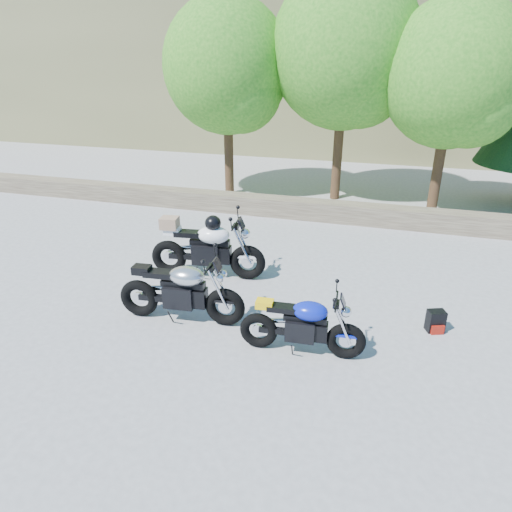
# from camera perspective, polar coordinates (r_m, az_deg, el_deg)

# --- Properties ---
(ground) EXTENTS (90.00, 90.00, 0.00)m
(ground) POSITION_cam_1_polar(r_m,az_deg,el_deg) (7.77, -3.53, -7.77)
(ground) COLOR gray
(ground) RESTS_ON ground
(stone_wall) EXTENTS (22.00, 0.55, 0.50)m
(stone_wall) POSITION_cam_1_polar(r_m,az_deg,el_deg) (12.52, 4.96, 5.98)
(stone_wall) COLOR brown
(stone_wall) RESTS_ON ground
(tree_decid_left) EXTENTS (3.67, 3.67, 5.62)m
(tree_decid_left) POSITION_cam_1_polar(r_m,az_deg,el_deg) (14.15, -3.32, 22.02)
(tree_decid_left) COLOR #382314
(tree_decid_left) RESTS_ON ground
(tree_decid_mid) EXTENTS (4.08, 4.08, 6.24)m
(tree_decid_mid) POSITION_cam_1_polar(r_m,az_deg,el_deg) (13.81, 11.45, 23.28)
(tree_decid_mid) COLOR #382314
(tree_decid_mid) RESTS_ON ground
(tree_decid_right) EXTENTS (3.54, 3.54, 5.41)m
(tree_decid_right) POSITION_cam_1_polar(r_m,az_deg,el_deg) (13.23, 23.83, 19.49)
(tree_decid_right) COLOR #382314
(tree_decid_right) RESTS_ON ground
(silver_bike) EXTENTS (2.16, 0.68, 1.08)m
(silver_bike) POSITION_cam_1_polar(r_m,az_deg,el_deg) (7.55, -9.29, -4.47)
(silver_bike) COLOR black
(silver_bike) RESTS_ON ground
(white_bike) EXTENTS (2.31, 0.73, 1.28)m
(white_bike) POSITION_cam_1_polar(r_m,az_deg,el_deg) (8.96, -6.18, 1.13)
(white_bike) COLOR black
(white_bike) RESTS_ON ground
(blue_bike) EXTENTS (1.87, 0.59, 0.94)m
(blue_bike) POSITION_cam_1_polar(r_m,az_deg,el_deg) (6.74, 5.87, -8.68)
(blue_bike) COLOR black
(blue_bike) RESTS_ON ground
(backpack) EXTENTS (0.32, 0.30, 0.36)m
(backpack) POSITION_cam_1_polar(r_m,az_deg,el_deg) (7.88, 21.54, -7.62)
(backpack) COLOR black
(backpack) RESTS_ON ground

